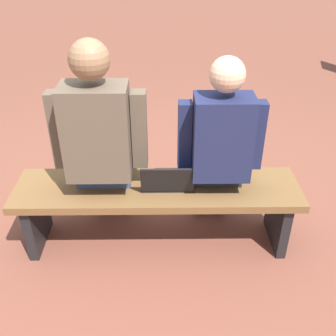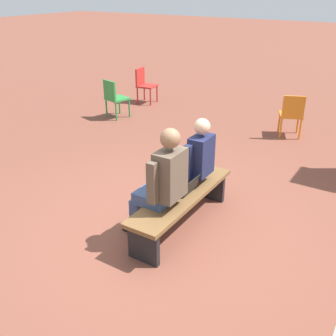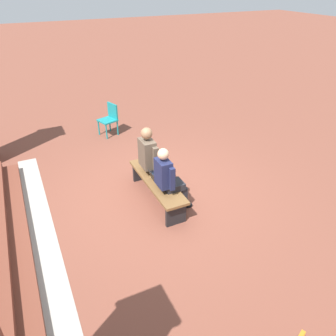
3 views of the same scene
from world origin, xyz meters
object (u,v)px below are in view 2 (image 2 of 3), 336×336
at_px(bench, 182,201).
at_px(laptop, 186,188).
at_px(person_adult, 162,182).
at_px(plastic_chair_far_left, 144,83).
at_px(person_student, 193,163).
at_px(plastic_chair_foreground, 292,113).
at_px(plastic_chair_near_bench_left, 114,96).

distance_m(bench, laptop, 0.16).
bearing_deg(bench, laptop, 169.23).
relative_size(person_adult, plastic_chair_far_left, 1.64).
height_order(bench, person_student, person_student).
xyz_separation_m(person_student, plastic_chair_far_left, (-3.91, -3.53, -0.21)).
relative_size(bench, person_student, 1.40).
bearing_deg(plastic_chair_foreground, plastic_chair_near_bench_left, -76.61).
xyz_separation_m(person_student, laptop, (0.32, 0.08, -0.19)).
bearing_deg(plastic_chair_foreground, plastic_chair_far_left, -97.60).
bearing_deg(person_student, laptop, 13.51).
distance_m(person_adult, plastic_chair_near_bench_left, 4.68).
height_order(person_adult, plastic_chair_foreground, person_adult).
bearing_deg(person_adult, plastic_chair_foreground, 176.33).
bearing_deg(person_student, person_adult, -0.44).
height_order(laptop, plastic_chair_far_left, plastic_chair_far_left).
bearing_deg(bench, person_student, -170.44).
distance_m(person_student, plastic_chair_foreground, 3.42).
xyz_separation_m(bench, person_student, (-0.38, -0.06, 0.34)).
height_order(bench, laptop, laptop).
relative_size(person_student, plastic_chair_foreground, 1.53).
distance_m(laptop, plastic_chair_foreground, 3.72).
bearing_deg(plastic_chair_near_bench_left, person_adult, 45.88).
xyz_separation_m(bench, plastic_chair_near_bench_left, (-2.92, -3.42, 0.13)).
bearing_deg(plastic_chair_foreground, person_student, -4.35).
distance_m(bench, person_student, 0.51).
xyz_separation_m(person_adult, plastic_chair_foreground, (-4.11, 0.26, -0.25)).
bearing_deg(plastic_chair_far_left, plastic_chair_near_bench_left, 7.18).
height_order(person_adult, plastic_chair_near_bench_left, person_adult).
bearing_deg(bench, plastic_chair_far_left, -140.00).
relative_size(person_adult, laptop, 4.30).
distance_m(person_adult, plastic_chair_foreground, 4.13).
xyz_separation_m(person_adult, plastic_chair_near_bench_left, (-3.25, -3.35, -0.25)).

